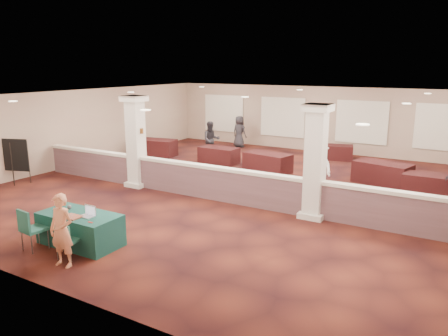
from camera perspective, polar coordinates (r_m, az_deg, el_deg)
The scene contains 32 objects.
ground at distance 15.18m, azimuth 2.63°, elevation -2.83°, with size 16.00×16.00×0.00m, color #4F1E13.
wall_back at distance 22.13m, azimuth 12.49°, elevation 6.22°, with size 16.00×0.04×3.20m, color gray.
wall_front at distance 8.77m, azimuth -22.64°, elevation -5.09°, with size 16.00×0.04×3.20m, color gray.
wall_left at distance 19.80m, azimuth -18.31°, elevation 5.05°, with size 0.04×16.00×3.20m, color gray.
ceiling at distance 14.61m, azimuth 2.77°, elevation 9.32°, with size 16.00×16.00×0.02m, color white.
partition_wall at distance 13.76m, azimuth -0.27°, elevation -2.05°, with size 15.60×0.28×1.10m.
column_left at distance 15.57m, azimuth -11.43°, elevation 3.52°, with size 0.72×0.72×3.20m.
column_right at distance 12.29m, azimuth 11.83°, elevation 0.92°, with size 0.72×0.72×3.20m.
sconce_left at distance 15.70m, azimuth -12.26°, elevation 4.90°, with size 0.12×0.12×0.18m.
sconce_right at distance 15.33m, azimuth -10.71°, elevation 4.78°, with size 0.12×0.12×0.18m.
near_table at distance 11.10m, azimuth -18.25°, elevation -7.57°, with size 2.00×1.00×0.77m, color #0F3831.
conf_chair_main at distance 10.32m, azimuth -19.99°, elevation -8.64°, with size 0.50×0.51×0.84m.
conf_chair_side at distance 11.08m, azimuth -24.02°, elevation -6.97°, with size 0.56×0.56×1.00m.
easel_board at distance 17.31m, azimuth -25.55°, elevation 1.47°, with size 0.94×0.58×1.66m.
woman at distance 9.93m, azimuth -20.44°, elevation -7.67°, with size 0.58×0.38×1.60m, color #FFA86E.
far_table_front_left at distance 20.99m, azimuth -8.97°, elevation 2.65°, with size 1.93×0.97×0.78m, color black.
far_table_front_center at distance 17.69m, azimuth 5.71°, elevation 0.73°, with size 1.88×0.94×0.76m, color black.
far_table_front_right at distance 15.97m, azimuth 25.30°, elevation -2.01°, with size 1.71×0.86×0.69m, color black.
far_table_back_left at distance 19.21m, azimuth -0.68°, elevation 1.70°, with size 1.72×0.86×0.70m, color black.
far_table_back_center at distance 20.56m, azimuth 14.19°, elevation 2.01°, with size 1.63×0.81×0.66m, color black.
far_table_back_right at distance 16.79m, azimuth 19.96°, elevation -0.65°, with size 1.95×0.98×0.79m, color black.
attendee_a at distance 20.26m, azimuth -1.69°, elevation 3.73°, with size 0.81×0.45×1.69m, color black.
attendee_b at distance 15.56m, azimuth 12.34°, elevation 0.40°, with size 1.05×0.48×1.64m, color silver.
attendee_d at distance 22.89m, azimuth 2.02°, elevation 4.78°, with size 0.81×0.44×1.64m, color black.
laptop_base at distance 10.72m, azimuth -17.47°, elevation -6.03°, with size 0.35×0.24×0.02m, color #B8B8BC.
laptop_screen at distance 10.76m, azimuth -17.05°, elevation -5.23°, with size 0.35×0.01×0.23m, color #B8B8BC.
screen_glow at distance 10.76m, azimuth -17.07°, elevation -5.32°, with size 0.32×0.00×0.20m, color silver.
knitting at distance 10.77m, azimuth -19.25°, elevation -6.03°, with size 0.42×0.32×0.03m, color #C7491F.
yarn_cream at distance 11.32m, azimuth -20.78°, elevation -5.01°, with size 0.12×0.12×0.12m, color beige.
yarn_red at distance 11.53m, azimuth -20.68°, elevation -4.69°, with size 0.11×0.11×0.11m, color maroon.
yarn_grey at distance 11.38m, azimuth -19.55°, elevation -4.82°, with size 0.11×0.11×0.11m, color #515157.
scissors at distance 10.31m, azimuth -17.05°, elevation -6.80°, with size 0.13×0.03×0.01m, color red.
Camera 1 is at (6.79, -12.90, 4.21)m, focal length 35.00 mm.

